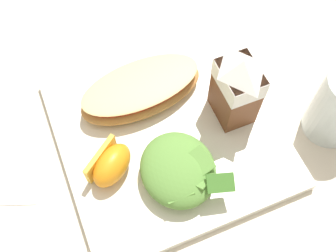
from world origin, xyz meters
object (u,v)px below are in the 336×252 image
at_px(cheesy_pizza_bread, 141,90).
at_px(orange_wedge_front, 111,164).
at_px(milk_carton, 237,86).
at_px(white_plate, 168,132).
at_px(green_salad_pile, 178,170).

xyz_separation_m(cheesy_pizza_bread, orange_wedge_front, (0.09, -0.07, 0.00)).
bearing_deg(milk_carton, white_plate, -93.49).
relative_size(white_plate, orange_wedge_front, 4.02).
relative_size(cheesy_pizza_bread, milk_carton, 1.59).
bearing_deg(white_plate, milk_carton, 86.51).
bearing_deg(milk_carton, orange_wedge_front, -82.90).
height_order(cheesy_pizza_bread, milk_carton, milk_carton).
bearing_deg(cheesy_pizza_bread, white_plate, 12.98).
xyz_separation_m(cheesy_pizza_bread, milk_carton, (0.07, 0.10, 0.04)).
bearing_deg(orange_wedge_front, white_plate, 107.59).
distance_m(white_plate, orange_wedge_front, 0.09).
height_order(milk_carton, orange_wedge_front, milk_carton).
height_order(white_plate, milk_carton, milk_carton).
xyz_separation_m(white_plate, green_salad_pile, (0.06, -0.01, 0.03)).
height_order(cheesy_pizza_bread, orange_wedge_front, orange_wedge_front).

